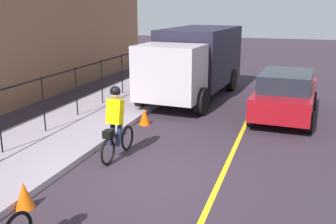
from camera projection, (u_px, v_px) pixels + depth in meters
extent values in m
plane|color=#322632|center=(144.00, 179.00, 8.62)|extent=(80.00, 80.00, 0.00)
cube|color=yellow|center=(216.00, 189.00, 8.14)|extent=(36.00, 0.12, 0.01)
cube|color=#9A8C9A|center=(14.00, 158.00, 9.61)|extent=(40.00, 3.20, 0.15)
cylinder|color=black|center=(43.00, 104.00, 11.24)|extent=(0.04, 0.04, 1.60)
cylinder|color=black|center=(76.00, 92.00, 12.91)|extent=(0.04, 0.04, 1.60)
cylinder|color=black|center=(102.00, 82.00, 14.57)|extent=(0.04, 0.04, 1.60)
cylinder|color=black|center=(122.00, 74.00, 16.23)|extent=(0.04, 0.04, 1.60)
cylinder|color=black|center=(138.00, 68.00, 17.89)|extent=(0.04, 0.04, 1.60)
cube|color=black|center=(20.00, 84.00, 10.22)|extent=(16.27, 0.04, 0.04)
torus|color=black|center=(127.00, 138.00, 10.29)|extent=(0.66, 0.09, 0.66)
torus|color=black|center=(108.00, 151.00, 9.34)|extent=(0.66, 0.09, 0.66)
cube|color=black|center=(118.00, 135.00, 9.75)|extent=(0.93, 0.08, 0.24)
cylinder|color=black|center=(115.00, 131.00, 9.58)|extent=(0.03, 0.03, 0.35)
cube|color=yellow|center=(115.00, 112.00, 9.50)|extent=(0.36, 0.37, 0.63)
sphere|color=tan|center=(115.00, 94.00, 9.43)|extent=(0.22, 0.22, 0.22)
sphere|color=black|center=(115.00, 91.00, 9.41)|extent=(0.26, 0.26, 0.26)
cylinder|color=#191E38|center=(112.00, 132.00, 9.65)|extent=(0.34, 0.13, 0.65)
cylinder|color=#191E38|center=(119.00, 133.00, 9.58)|extent=(0.34, 0.13, 0.65)
cube|color=black|center=(108.00, 134.00, 9.28)|extent=(0.25, 0.21, 0.18)
cube|color=maroon|center=(285.00, 98.00, 13.24)|extent=(4.51, 2.09, 0.70)
cube|color=#1E232D|center=(286.00, 81.00, 12.90)|extent=(2.56, 1.74, 0.56)
cylinder|color=black|center=(266.00, 97.00, 14.98)|extent=(0.65, 0.26, 0.64)
cylinder|color=black|center=(313.00, 101.00, 14.38)|extent=(0.65, 0.26, 0.64)
cylinder|color=black|center=(252.00, 117.00, 12.30)|extent=(0.65, 0.26, 0.64)
cylinder|color=black|center=(309.00, 122.00, 11.69)|extent=(0.65, 0.26, 0.64)
cube|color=#211E30|center=(201.00, 56.00, 16.64)|extent=(4.94, 2.77, 2.30)
cube|color=silver|center=(170.00, 73.00, 13.64)|extent=(1.99, 2.35, 1.90)
cylinder|color=black|center=(202.00, 101.00, 13.60)|extent=(0.98, 0.38, 0.96)
cylinder|color=black|center=(143.00, 96.00, 14.43)|extent=(0.98, 0.38, 0.96)
cylinder|color=black|center=(231.00, 80.00, 17.47)|extent=(0.98, 0.38, 0.96)
cylinder|color=black|center=(184.00, 77.00, 18.30)|extent=(0.98, 0.38, 0.96)
cone|color=#E95C0B|center=(24.00, 195.00, 7.32)|extent=(0.36, 0.36, 0.53)
cone|color=#FD5404|center=(144.00, 117.00, 12.50)|extent=(0.36, 0.36, 0.52)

